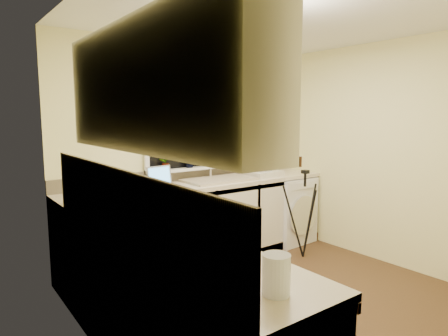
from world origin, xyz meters
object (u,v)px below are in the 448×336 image
(washing_machine, at_px, (286,209))
(laptop, at_px, (163,182))
(dish_rack, at_px, (264,174))
(tripod, at_px, (304,214))
(plant_a, at_px, (165,158))
(steel_jar, at_px, (156,226))
(microwave, at_px, (111,191))
(plant_d, at_px, (229,155))
(cup_left, at_px, (174,237))
(soap_bottle_clear, at_px, (258,154))
(glass_jug, at_px, (276,275))
(kettle, at_px, (136,202))
(plant_c, at_px, (210,156))
(soap_bottle_green, at_px, (244,153))
(cup_back, at_px, (275,170))
(plant_b, at_px, (190,157))

(washing_machine, relative_size, laptop, 2.58)
(dish_rack, bearing_deg, tripod, -78.72)
(dish_rack, relative_size, plant_a, 1.66)
(steel_jar, bearing_deg, tripod, 19.56)
(dish_rack, relative_size, microwave, 0.82)
(plant_d, bearing_deg, cup_left, -134.33)
(steel_jar, height_order, soap_bottle_clear, soap_bottle_clear)
(tripod, bearing_deg, glass_jug, -151.00)
(kettle, height_order, dish_rack, kettle)
(plant_a, height_order, plant_c, plant_a)
(kettle, bearing_deg, washing_machine, 19.65)
(glass_jug, relative_size, steel_jar, 1.67)
(cup_left, bearing_deg, microwave, 88.02)
(plant_a, bearing_deg, plant_c, 0.66)
(soap_bottle_clear, bearing_deg, soap_bottle_green, 171.25)
(plant_a, bearing_deg, cup_left, -116.75)
(plant_a, distance_m, soap_bottle_green, 1.14)
(kettle, xyz_separation_m, steel_jar, (-0.08, -0.49, -0.05))
(plant_c, bearing_deg, cup_left, -129.40)
(dish_rack, bearing_deg, cup_back, 12.19)
(plant_a, height_order, cup_back, plant_a)
(glass_jug, bearing_deg, plant_c, 60.67)
(plant_c, height_order, cup_back, plant_c)
(kettle, bearing_deg, plant_c, 38.29)
(washing_machine, xyz_separation_m, laptop, (-1.76, 0.04, 0.53))
(soap_bottle_clear, xyz_separation_m, cup_left, (-2.30, -1.86, -0.21))
(cup_left, bearing_deg, plant_d, 45.67)
(kettle, bearing_deg, plant_d, 33.15)
(plant_b, height_order, soap_bottle_clear, plant_b)
(plant_a, bearing_deg, soap_bottle_green, 0.81)
(glass_jug, relative_size, cup_back, 1.44)
(plant_c, bearing_deg, steel_jar, -133.19)
(laptop, relative_size, kettle, 1.56)
(plant_d, xyz_separation_m, soap_bottle_clear, (0.48, -0.00, -0.01))
(dish_rack, bearing_deg, plant_c, 155.70)
(laptop, height_order, plant_a, plant_a)
(plant_b, bearing_deg, cup_back, -9.66)
(glass_jug, bearing_deg, plant_d, 56.28)
(kettle, bearing_deg, tripod, 8.33)
(washing_machine, height_order, glass_jug, glass_jug)
(washing_machine, xyz_separation_m, plant_a, (-1.62, 0.26, 0.75))
(plant_b, xyz_separation_m, cup_left, (-1.27, -1.87, -0.23))
(cup_back, bearing_deg, steel_jar, -149.29)
(laptop, xyz_separation_m, soap_bottle_green, (1.28, 0.23, 0.22))
(plant_d, bearing_deg, washing_machine, -18.09)
(cup_back, bearing_deg, plant_a, 172.30)
(plant_a, height_order, cup_left, plant_a)
(dish_rack, xyz_separation_m, plant_b, (-0.90, 0.26, 0.24))
(cup_back, bearing_deg, soap_bottle_clear, 124.40)
(laptop, height_order, microwave, microwave)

